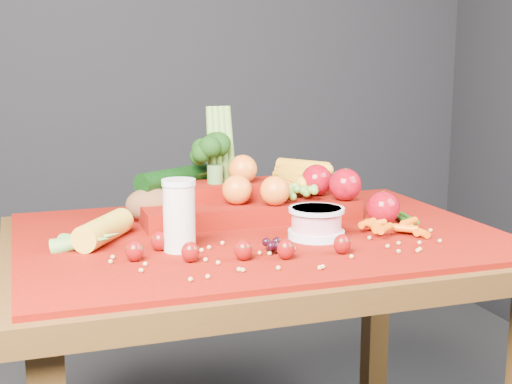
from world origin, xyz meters
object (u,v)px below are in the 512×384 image
object	(u,v)px
table	(259,278)
produce_mound	(256,193)
yogurt_bowl	(316,222)
milk_glass	(179,213)

from	to	relation	value
table	produce_mound	distance (m)	0.23
yogurt_bowl	milk_glass	bearing A→B (deg)	-178.95
milk_glass	yogurt_bowl	distance (m)	0.31
table	milk_glass	xyz separation A→B (m)	(-0.20, -0.09, 0.19)
table	produce_mound	size ratio (longest dim) A/B	1.88
table	yogurt_bowl	world-z (taller)	yogurt_bowl
table	milk_glass	distance (m)	0.29
table	produce_mound	bearing A→B (deg)	73.48
table	yogurt_bowl	bearing A→B (deg)	-40.81
milk_glass	produce_mound	distance (m)	0.35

